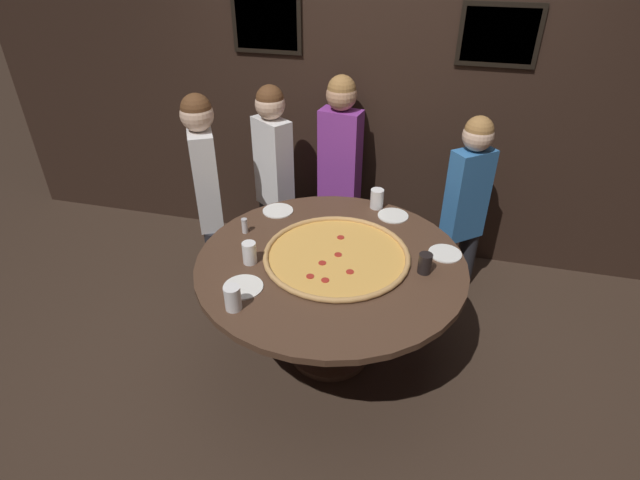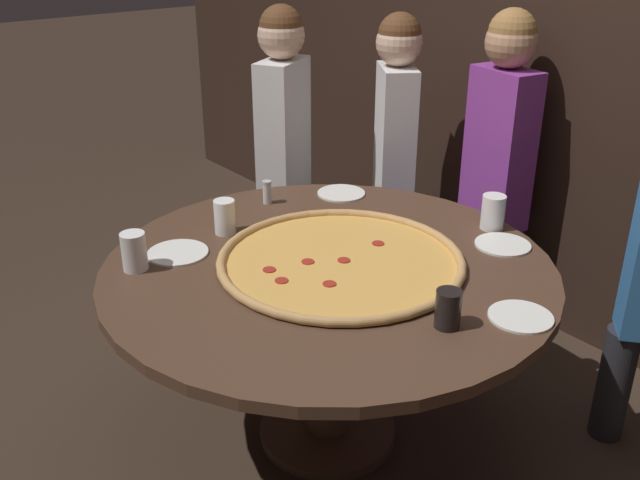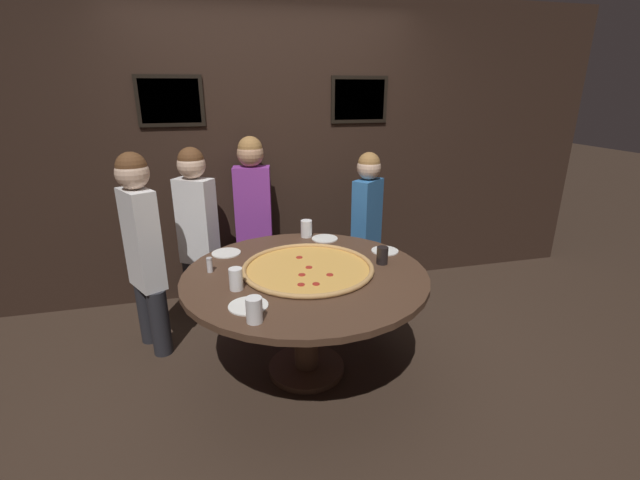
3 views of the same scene
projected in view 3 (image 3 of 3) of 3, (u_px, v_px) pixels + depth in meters
name	position (u px, v px, depth m)	size (l,w,h in m)	color
ground_plane	(307.00, 370.00, 2.97)	(24.00, 24.00, 0.00)	#38281E
back_wall	(271.00, 153.00, 3.79)	(6.40, 0.08, 2.60)	black
dining_table	(306.00, 291.00, 2.77)	(1.56, 1.56, 0.74)	#4C3323
giant_pizza	(308.00, 268.00, 2.76)	(0.85, 0.85, 0.03)	#E5A84C
drink_cup_front_edge	(236.00, 279.00, 2.47)	(0.08, 0.08, 0.13)	white
drink_cup_by_shaker	(382.00, 255.00, 2.84)	(0.08, 0.08, 0.12)	black
drink_cup_far_right	(306.00, 229.00, 3.35)	(0.09, 0.09, 0.13)	white
drink_cup_centre_back	(254.00, 310.00, 2.13)	(0.08, 0.08, 0.13)	white
white_plate_far_back	(325.00, 239.00, 3.32)	(0.20, 0.20, 0.01)	white
white_plate_beside_cup	(248.00, 306.00, 2.30)	(0.22, 0.22, 0.01)	white
white_plate_near_front	(385.00, 251.00, 3.07)	(0.19, 0.19, 0.01)	white
white_plate_left_side	(226.00, 253.00, 3.03)	(0.20, 0.20, 0.01)	white
condiment_shaker	(210.00, 265.00, 2.71)	(0.04, 0.04, 0.10)	silver
diner_far_right	(253.00, 212.00, 3.70)	(0.38, 0.22, 1.48)	#232328
diner_centre_back	(143.00, 244.00, 2.97)	(0.29, 0.38, 1.46)	#232328
diner_side_right	(367.00, 220.00, 3.72)	(0.34, 0.31, 1.35)	#232328
diner_side_left	(197.00, 225.00, 3.42)	(0.37, 0.31, 1.43)	#232328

